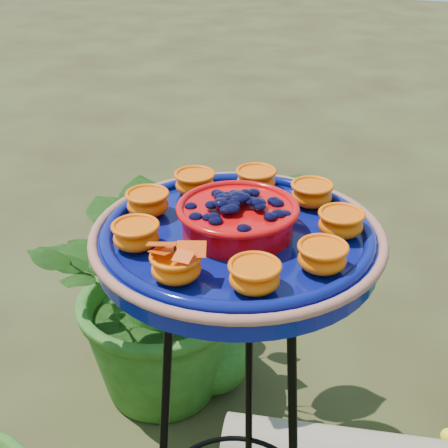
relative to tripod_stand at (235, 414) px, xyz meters
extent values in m
torus|color=black|center=(0.00, 0.00, 0.38)|extent=(0.31, 0.31, 0.02)
cylinder|color=black|center=(-0.02, 0.16, -0.11)|extent=(0.03, 0.10, 0.98)
cylinder|color=#081061|center=(0.00, 0.00, 0.41)|extent=(0.54, 0.54, 0.04)
torus|color=#A25B49|center=(0.00, 0.00, 0.43)|extent=(0.52, 0.52, 0.02)
torus|color=#081061|center=(0.00, 0.00, 0.44)|extent=(0.48, 0.48, 0.02)
cylinder|color=#C20708|center=(0.00, 0.00, 0.46)|extent=(0.21, 0.21, 0.05)
torus|color=#C20708|center=(0.00, 0.00, 0.48)|extent=(0.21, 0.21, 0.01)
ellipsoid|color=black|center=(0.00, 0.00, 0.49)|extent=(0.17, 0.17, 0.04)
ellipsoid|color=orange|center=(0.17, 0.05, 0.45)|extent=(0.08, 0.08, 0.04)
cylinder|color=#FC4D05|center=(0.17, 0.05, 0.47)|extent=(0.07, 0.07, 0.01)
ellipsoid|color=orange|center=(0.10, 0.15, 0.45)|extent=(0.08, 0.08, 0.04)
cylinder|color=#FC4D05|center=(0.10, 0.15, 0.47)|extent=(0.07, 0.07, 0.01)
ellipsoid|color=orange|center=(-0.02, 0.18, 0.45)|extent=(0.08, 0.08, 0.04)
cylinder|color=#FC4D05|center=(-0.02, 0.18, 0.47)|extent=(0.07, 0.07, 0.01)
ellipsoid|color=orange|center=(-0.13, 0.13, 0.45)|extent=(0.08, 0.08, 0.04)
cylinder|color=#FC4D05|center=(-0.13, 0.13, 0.47)|extent=(0.07, 0.07, 0.01)
ellipsoid|color=orange|center=(-0.18, 0.01, 0.45)|extent=(0.08, 0.08, 0.04)
cylinder|color=#FC4D05|center=(-0.18, 0.01, 0.47)|extent=(0.07, 0.07, 0.01)
ellipsoid|color=orange|center=(-0.15, -0.10, 0.45)|extent=(0.08, 0.08, 0.04)
cylinder|color=#FC4D05|center=(-0.15, -0.10, 0.47)|extent=(0.07, 0.07, 0.01)
ellipsoid|color=orange|center=(-0.04, -0.17, 0.45)|extent=(0.08, 0.08, 0.04)
cylinder|color=#FC4D05|center=(-0.04, -0.17, 0.47)|extent=(0.07, 0.07, 0.01)
ellipsoid|color=orange|center=(0.08, -0.16, 0.45)|extent=(0.08, 0.08, 0.04)
cylinder|color=#FC4D05|center=(0.08, -0.16, 0.47)|extent=(0.07, 0.07, 0.01)
ellipsoid|color=orange|center=(0.16, -0.07, 0.45)|extent=(0.08, 0.08, 0.04)
cylinder|color=#FC4D05|center=(0.16, -0.07, 0.47)|extent=(0.07, 0.07, 0.01)
cylinder|color=black|center=(-0.04, -0.17, 0.48)|extent=(0.02, 0.03, 0.00)
cube|color=#F94904|center=(-0.07, -0.17, 0.49)|extent=(0.05, 0.04, 0.01)
cube|color=#F94904|center=(-0.02, -0.17, 0.49)|extent=(0.05, 0.04, 0.01)
imported|color=#204E14|center=(-0.44, 0.65, -0.14)|extent=(1.08, 1.05, 0.91)
camera|label=1|loc=(0.28, -0.92, 0.97)|focal=50.00mm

